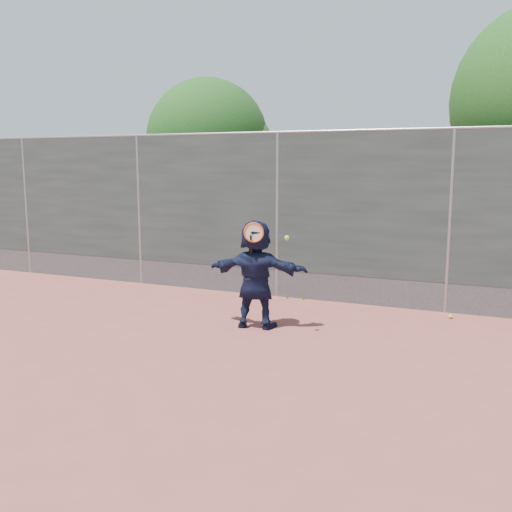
% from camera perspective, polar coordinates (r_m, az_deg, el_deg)
% --- Properties ---
extents(ground, '(80.00, 80.00, 0.00)m').
position_cam_1_polar(ground, '(7.64, -7.49, -9.52)').
color(ground, '#9E4C42').
rests_on(ground, ground).
extents(player, '(1.56, 0.67, 1.63)m').
position_cam_1_polar(player, '(8.51, -0.00, -1.81)').
color(player, '#121832').
rests_on(player, ground).
extents(ball_ground, '(0.07, 0.07, 0.07)m').
position_cam_1_polar(ball_ground, '(9.66, 18.86, -5.74)').
color(ball_ground, '#ADE533').
rests_on(ball_ground, ground).
extents(fence, '(20.00, 0.06, 3.03)m').
position_cam_1_polar(fence, '(10.43, 2.14, 4.47)').
color(fence, '#38423D').
rests_on(fence, ground).
extents(swing_action, '(0.70, 0.17, 0.51)m').
position_cam_1_polar(swing_action, '(8.19, 0.09, 2.19)').
color(swing_action, '#E55015').
rests_on(swing_action, ground).
extents(tree_left, '(3.15, 3.00, 4.53)m').
position_cam_1_polar(tree_left, '(14.36, -4.22, 11.16)').
color(tree_left, '#382314').
rests_on(tree_left, ground).
extents(weed_clump, '(0.68, 0.07, 0.30)m').
position_cam_1_polar(weed_clump, '(10.45, 3.38, -3.58)').
color(weed_clump, '#387226').
rests_on(weed_clump, ground).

